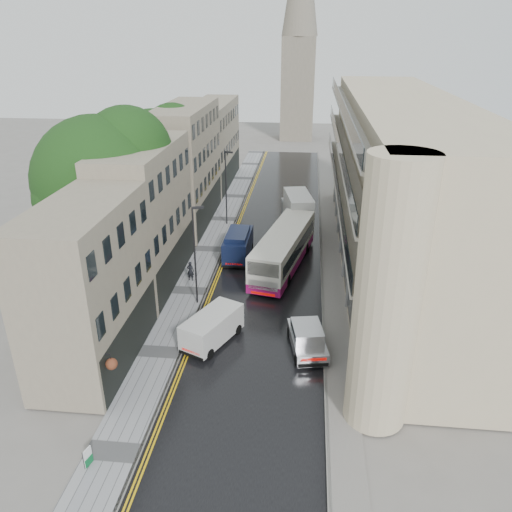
% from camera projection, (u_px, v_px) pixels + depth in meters
% --- Properties ---
extents(ground, '(200.00, 200.00, 0.00)m').
position_uv_depth(ground, '(223.00, 511.00, 21.33)').
color(ground, slate).
rests_on(ground, ground).
extents(road, '(9.00, 85.00, 0.02)m').
position_uv_depth(road, '(272.00, 252.00, 46.26)').
color(road, black).
rests_on(road, ground).
extents(left_sidewalk, '(2.70, 85.00, 0.12)m').
position_uv_depth(left_sidewalk, '(210.00, 249.00, 46.80)').
color(left_sidewalk, gray).
rests_on(left_sidewalk, ground).
extents(right_sidewalk, '(1.80, 85.00, 0.12)m').
position_uv_depth(right_sidewalk, '(331.00, 254.00, 45.72)').
color(right_sidewalk, slate).
rests_on(right_sidewalk, ground).
extents(old_shop_row, '(4.50, 56.00, 12.00)m').
position_uv_depth(old_shop_row, '(175.00, 180.00, 46.97)').
color(old_shop_row, gray).
rests_on(old_shop_row, ground).
extents(modern_block, '(8.00, 40.00, 14.00)m').
position_uv_depth(modern_block, '(396.00, 188.00, 41.04)').
color(modern_block, tan).
rests_on(modern_block, ground).
extents(church_spire, '(6.40, 6.40, 40.00)m').
position_uv_depth(church_spire, '(300.00, 24.00, 87.41)').
color(church_spire, slate).
rests_on(church_spire, ground).
extents(tree_near, '(10.56, 10.56, 13.89)m').
position_uv_depth(tree_near, '(101.00, 202.00, 37.81)').
color(tree_near, black).
rests_on(tree_near, ground).
extents(tree_far, '(9.24, 9.24, 12.46)m').
position_uv_depth(tree_far, '(155.00, 168.00, 49.86)').
color(tree_far, black).
rests_on(tree_far, ground).
extents(cream_bus, '(5.14, 12.37, 3.29)m').
position_uv_depth(cream_bus, '(258.00, 264.00, 40.13)').
color(cream_bus, white).
rests_on(cream_bus, road).
extents(white_lorry, '(3.70, 7.89, 3.99)m').
position_uv_depth(white_lorry, '(289.00, 217.00, 49.24)').
color(white_lorry, silver).
rests_on(white_lorry, road).
extents(silver_hatchback, '(2.76, 4.77, 1.68)m').
position_uv_depth(silver_hatchback, '(297.00, 353.00, 30.34)').
color(silver_hatchback, '#A6A6AB').
rests_on(silver_hatchback, road).
extents(white_van, '(3.76, 5.06, 2.10)m').
position_uv_depth(white_van, '(186.00, 336.00, 31.67)').
color(white_van, beige).
rests_on(white_van, road).
extents(navy_van, '(2.16, 5.32, 2.70)m').
position_uv_depth(navy_van, '(224.00, 252.00, 43.08)').
color(navy_van, '#0E1633').
rests_on(navy_van, road).
extents(pedestrian, '(0.64, 0.46, 1.67)m').
position_uv_depth(pedestrian, '(190.00, 271.00, 40.53)').
color(pedestrian, black).
rests_on(pedestrian, left_sidewalk).
extents(lamp_post_near, '(0.86, 0.44, 7.52)m').
position_uv_depth(lamp_post_near, '(195.00, 257.00, 35.97)').
color(lamp_post_near, black).
rests_on(lamp_post_near, left_sidewalk).
extents(lamp_post_far, '(0.88, 0.33, 7.67)m').
position_uv_depth(lamp_post_far, '(226.00, 189.00, 51.36)').
color(lamp_post_far, black).
rests_on(lamp_post_far, left_sidewalk).
extents(estate_sign, '(0.22, 0.57, 0.95)m').
position_uv_depth(estate_sign, '(88.00, 457.00, 23.27)').
color(estate_sign, silver).
rests_on(estate_sign, left_sidewalk).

